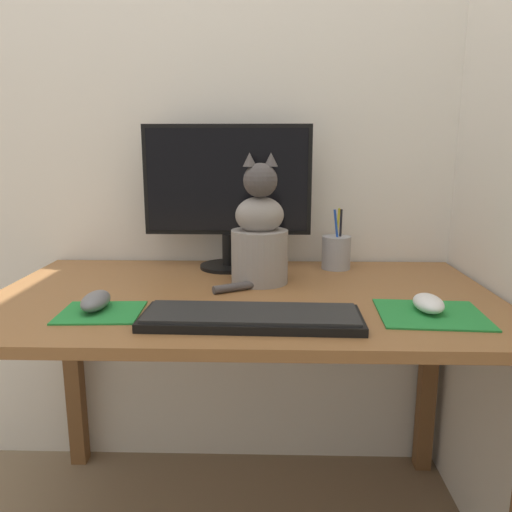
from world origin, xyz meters
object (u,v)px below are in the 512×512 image
computer_mouse_right (428,303)px  cat (259,236)px  keyboard (251,317)px  computer_mouse_left (96,301)px  pen_cup (336,252)px  monitor (227,189)px

computer_mouse_right → cat: size_ratio=0.31×
keyboard → cat: size_ratio=1.33×
keyboard → computer_mouse_left: bearing=170.8°
computer_mouse_right → pen_cup: pen_cup is taller
keyboard → computer_mouse_right: bearing=12.1°
monitor → keyboard: bearing=-79.8°
computer_mouse_left → keyboard: bearing=-10.6°
cat → pen_cup: cat is taller
monitor → computer_mouse_right: size_ratio=4.63×
pen_cup → computer_mouse_left: bearing=-144.2°
keyboard → computer_mouse_right: computer_mouse_right is taller
monitor → pen_cup: bearing=0.3°
cat → pen_cup: size_ratio=1.91×
keyboard → pen_cup: pen_cup is taller
monitor → cat: monitor is taller
monitor → cat: bearing=-59.6°
monitor → computer_mouse_right: 0.66m
monitor → keyboard: 0.54m
keyboard → cat: (0.01, 0.32, 0.12)m
cat → keyboard: bearing=-101.7°
keyboard → cat: cat is taller
monitor → computer_mouse_right: monitor is taller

